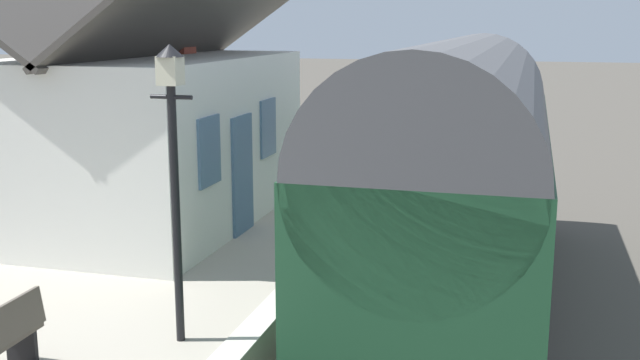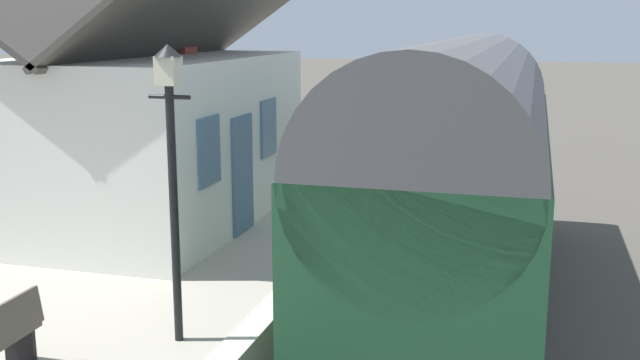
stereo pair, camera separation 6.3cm
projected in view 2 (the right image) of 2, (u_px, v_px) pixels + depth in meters
The scene contains 14 objects.
ground_plane at pixel (407, 281), 13.66m from camera, with size 160.00×160.00×0.00m, color #4C473F.
platform at pixel (210, 241), 14.59m from camera, with size 32.00×5.66×0.87m, color #A39B8C.
platform_edge_coping at pixel (344, 229), 13.80m from camera, with size 32.00×0.36×0.02m, color beige.
rail_near at pixel (500, 286), 13.21m from camera, with size 52.00×0.08×0.14m, color gray.
rail_far at pixel (417, 278), 13.60m from camera, with size 52.00×0.08×0.14m, color gray.
train at pixel (458, 170), 12.28m from camera, with size 10.62×2.73×4.32m.
station_building at pixel (151, 133), 14.25m from camera, with size 6.84×4.19×5.41m.
bench_by_lamp at pixel (325, 148), 19.86m from camera, with size 1.42×0.49×0.88m.
bench_near_building at pixel (366, 128), 23.60m from camera, with size 1.41×0.46×0.88m.
planter_by_door at pixel (305, 122), 26.15m from camera, with size 0.81×0.32×0.64m.
planter_edge_near at pixel (259, 149), 20.86m from camera, with size 0.98×0.32×0.58m.
planter_edge_far at pixel (333, 143), 22.02m from camera, with size 0.94×0.32×0.56m.
lamp_post_platform at pixel (171, 137), 8.53m from camera, with size 0.32×0.50×3.46m.
station_sign_board at pixel (389, 114), 21.00m from camera, with size 0.96×0.06×1.57m.
Camera 2 is at (-12.94, -2.03, 4.57)m, focal length 42.69 mm.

